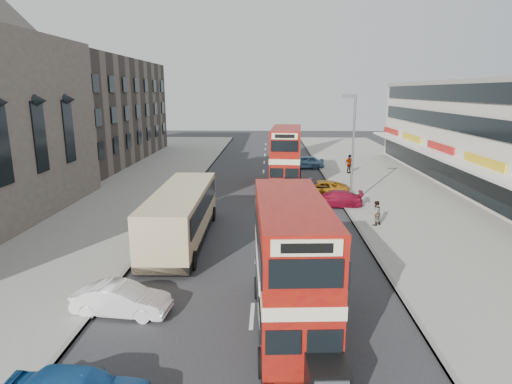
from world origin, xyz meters
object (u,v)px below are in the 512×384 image
(bus_main, at_px, (291,266))
(coach, at_px, (181,213))
(car_right_a, at_px, (334,199))
(car_left_front, at_px, (122,299))
(car_right_c, at_px, (304,162))
(pedestrian_near, at_px, (376,213))
(cyclist, at_px, (310,197))
(bus_second, at_px, (286,156))
(street_lamp, at_px, (352,142))
(car_right_b, at_px, (319,189))
(pedestrian_far, at_px, (349,164))

(bus_main, bearing_deg, coach, -60.99)
(car_right_a, bearing_deg, car_left_front, -25.43)
(bus_main, relative_size, car_right_c, 1.95)
(pedestrian_near, bearing_deg, car_left_front, 8.72)
(coach, xyz_separation_m, car_right_c, (8.76, 23.76, -0.90))
(coach, height_order, cyclist, coach)
(bus_second, relative_size, coach, 0.88)
(street_lamp, height_order, car_right_b, street_lamp)
(bus_second, relative_size, pedestrian_far, 4.92)
(car_left_front, height_order, car_right_c, car_right_c)
(bus_second, relative_size, cyclist, 4.17)
(bus_main, height_order, cyclist, bus_main)
(pedestrian_far, bearing_deg, car_right_a, -137.31)
(coach, relative_size, car_right_c, 2.44)
(street_lamp, bearing_deg, car_right_c, 97.35)
(pedestrian_far, distance_m, cyclist, 13.79)
(bus_main, xyz_separation_m, pedestrian_far, (7.35, 29.44, -1.32))
(bus_second, xyz_separation_m, coach, (-6.41, -14.96, -1.01))
(car_left_front, height_order, car_right_b, car_right_b)
(car_right_a, bearing_deg, street_lamp, 97.45)
(pedestrian_far, relative_size, cyclist, 0.85)
(bus_main, bearing_deg, car_right_c, -98.60)
(pedestrian_near, bearing_deg, pedestrian_far, -128.38)
(car_right_a, bearing_deg, cyclist, -76.41)
(car_right_b, relative_size, pedestrian_near, 2.99)
(car_right_b, bearing_deg, bus_main, -9.92)
(pedestrian_near, height_order, cyclist, cyclist)
(bus_main, height_order, car_right_a, bus_main)
(bus_second, bearing_deg, bus_main, 92.49)
(pedestrian_near, bearing_deg, bus_main, 30.27)
(car_right_c, bearing_deg, car_right_a, 3.04)
(car_right_b, bearing_deg, coach, -40.35)
(car_right_b, bearing_deg, cyclist, -18.25)
(car_left_front, bearing_deg, bus_main, -91.14)
(cyclist, bearing_deg, pedestrian_far, 75.64)
(bus_second, distance_m, car_left_front, 24.32)
(car_right_a, height_order, car_right_b, car_right_b)
(street_lamp, height_order, pedestrian_near, street_lamp)
(bus_second, bearing_deg, pedestrian_near, 117.35)
(street_lamp, height_order, bus_second, street_lamp)
(bus_main, relative_size, car_left_front, 2.28)
(bus_second, distance_m, pedestrian_near, 13.23)
(car_left_front, xyz_separation_m, car_right_c, (9.43, 31.98, 0.13))
(cyclist, bearing_deg, bus_second, 109.13)
(car_right_a, relative_size, car_right_b, 0.89)
(coach, bearing_deg, bus_main, -58.34)
(street_lamp, xyz_separation_m, bus_second, (-4.41, 7.18, -2.14))
(bus_main, distance_m, pedestrian_near, 13.38)
(car_left_front, distance_m, car_right_b, 21.28)
(bus_second, distance_m, pedestrian_far, 8.73)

